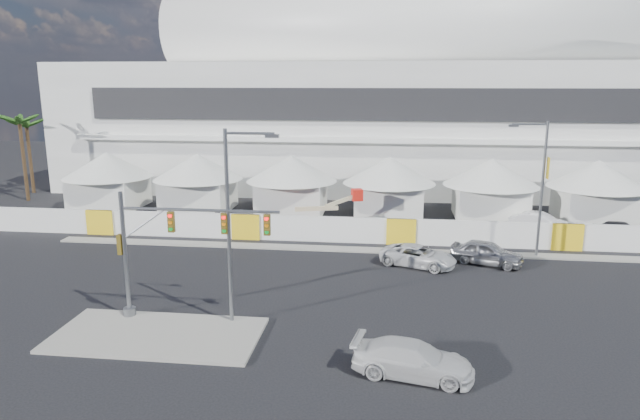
# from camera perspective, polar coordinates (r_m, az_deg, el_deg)

# --- Properties ---
(ground) EXTENTS (160.00, 160.00, 0.00)m
(ground) POSITION_cam_1_polar(r_m,az_deg,el_deg) (30.50, -3.07, -10.68)
(ground) COLOR black
(ground) RESTS_ON ground
(median_island) EXTENTS (10.00, 5.00, 0.15)m
(median_island) POSITION_cam_1_polar(r_m,az_deg,el_deg) (29.47, -15.96, -11.91)
(median_island) COLOR gray
(median_island) RESTS_ON ground
(far_curb) EXTENTS (80.00, 1.20, 0.12)m
(far_curb) POSITION_cam_1_polar(r_m,az_deg,el_deg) (44.41, 26.52, -4.36)
(far_curb) COLOR gray
(far_curb) RESTS_ON ground
(stadium) EXTENTS (80.00, 24.80, 21.98)m
(stadium) POSITION_cam_1_polar(r_m,az_deg,el_deg) (69.16, 10.26, 10.43)
(stadium) COLOR silver
(stadium) RESTS_ON ground
(tent_row) EXTENTS (53.40, 8.40, 5.40)m
(tent_row) POSITION_cam_1_polar(r_m,az_deg,el_deg) (52.49, 2.00, 2.97)
(tent_row) COLOR silver
(tent_row) RESTS_ON ground
(hoarding_fence) EXTENTS (70.00, 0.25, 2.00)m
(hoarding_fence) POSITION_cam_1_polar(r_m,az_deg,el_deg) (43.48, 8.10, -2.15)
(hoarding_fence) COLOR white
(hoarding_fence) RESTS_ON ground
(palm_cluster) EXTENTS (10.60, 10.60, 8.55)m
(palm_cluster) POSITION_cam_1_polar(r_m,az_deg,el_deg) (68.98, -27.12, 7.08)
(palm_cluster) COLOR #47331E
(palm_cluster) RESTS_ON ground
(sedan_silver) EXTENTS (3.50, 5.14, 1.63)m
(sedan_silver) POSITION_cam_1_polar(r_m,az_deg,el_deg) (40.13, 16.34, -4.11)
(sedan_silver) COLOR #A5A6A9
(sedan_silver) RESTS_ON ground
(pickup_curb) EXTENTS (3.94, 5.54, 1.40)m
(pickup_curb) POSITION_cam_1_polar(r_m,az_deg,el_deg) (38.77, 9.80, -4.54)
(pickup_curb) COLOR silver
(pickup_curb) RESTS_ON ground
(pickup_near) EXTENTS (2.92, 5.38, 1.48)m
(pickup_near) POSITION_cam_1_polar(r_m,az_deg,el_deg) (25.02, 9.27, -14.52)
(pickup_near) COLOR silver
(pickup_near) RESTS_ON ground
(lot_car_a) EXTENTS (3.83, 5.04, 1.59)m
(lot_car_a) POSITION_cam_1_polar(r_m,az_deg,el_deg) (49.85, 21.17, -1.21)
(lot_car_a) COLOR silver
(lot_car_a) RESTS_ON ground
(lot_car_b) EXTENTS (2.08, 4.38, 1.45)m
(lot_car_b) POSITION_cam_1_polar(r_m,az_deg,el_deg) (50.43, 27.99, -1.79)
(lot_car_b) COLOR black
(lot_car_b) RESTS_ON ground
(lot_car_c) EXTENTS (2.40, 4.67, 1.30)m
(lot_car_c) POSITION_cam_1_polar(r_m,az_deg,el_deg) (49.27, -7.77, -0.77)
(lot_car_c) COLOR #ADADB1
(lot_car_c) RESTS_ON ground
(traffic_mast) EXTENTS (8.42, 0.64, 6.58)m
(traffic_mast) POSITION_cam_1_polar(r_m,az_deg,el_deg) (30.02, -15.66, -3.78)
(traffic_mast) COLOR slate
(traffic_mast) RESTS_ON median_island
(streetlight_median) EXTENTS (2.71, 0.27, 9.78)m
(streetlight_median) POSITION_cam_1_polar(r_m,az_deg,el_deg) (28.30, -8.68, -0.38)
(streetlight_median) COLOR slate
(streetlight_median) RESTS_ON median_island
(streetlight_curb) EXTENTS (2.81, 0.63, 9.49)m
(streetlight_curb) POSITION_cam_1_polar(r_m,az_deg,el_deg) (41.83, 21.10, 2.83)
(streetlight_curb) COLOR slate
(streetlight_curb) RESTS_ON ground
(boom_lift) EXTENTS (6.89, 2.41, 3.39)m
(boom_lift) POSITION_cam_1_polar(r_m,az_deg,el_deg) (46.68, -0.94, -1.09)
(boom_lift) COLOR red
(boom_lift) RESTS_ON ground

